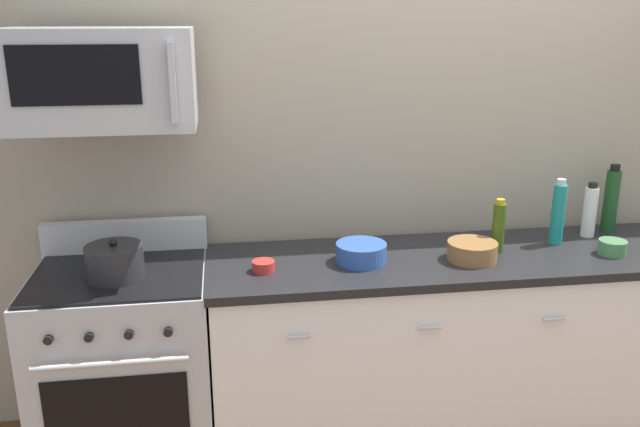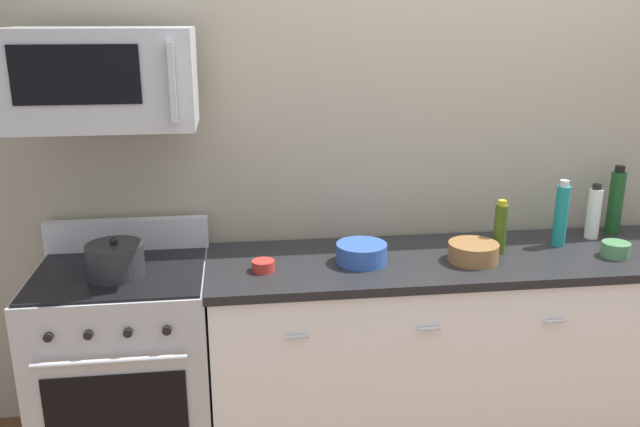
{
  "view_description": "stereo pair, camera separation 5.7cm",
  "coord_description": "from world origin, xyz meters",
  "px_view_note": "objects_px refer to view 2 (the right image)",
  "views": [
    {
      "loc": [
        -1.12,
        -2.76,
        2.01
      ],
      "look_at": [
        -0.71,
        -0.05,
        1.17
      ],
      "focal_mm": 36.98,
      "sensor_mm": 36.0,
      "label": 1
    },
    {
      "loc": [
        -1.06,
        -2.77,
        2.01
      ],
      "look_at": [
        -0.71,
        -0.05,
        1.17
      ],
      "focal_mm": 36.98,
      "sensor_mm": 36.0,
      "label": 2
    }
  ],
  "objects_px": {
    "stockpot": "(115,260)",
    "bowl_green_glaze": "(616,249)",
    "microwave": "(103,78)",
    "bowl_red_small": "(263,265)",
    "bowl_wooden_salad": "(473,251)",
    "bottle_olive_oil": "(500,228)",
    "bottle_wine_green": "(616,201)",
    "bowl_blue_mixing": "(361,253)",
    "bottle_vinegar_white": "(594,213)",
    "bottle_sparkling_teal": "(561,215)",
    "range_oven": "(128,363)"
  },
  "relations": [
    {
      "from": "bowl_blue_mixing",
      "to": "bowl_wooden_salad",
      "type": "relative_size",
      "value": 1.01
    },
    {
      "from": "bottle_olive_oil",
      "to": "microwave",
      "type": "bearing_deg",
      "value": 179.11
    },
    {
      "from": "range_oven",
      "to": "microwave",
      "type": "bearing_deg",
      "value": 89.71
    },
    {
      "from": "bowl_red_small",
      "to": "microwave",
      "type": "bearing_deg",
      "value": 169.55
    },
    {
      "from": "bowl_blue_mixing",
      "to": "bottle_vinegar_white",
      "type": "bearing_deg",
      "value": 8.97
    },
    {
      "from": "bottle_sparkling_teal",
      "to": "stockpot",
      "type": "bearing_deg",
      "value": -176.26
    },
    {
      "from": "bowl_blue_mixing",
      "to": "bowl_green_glaze",
      "type": "bearing_deg",
      "value": -3.61
    },
    {
      "from": "bowl_blue_mixing",
      "to": "stockpot",
      "type": "relative_size",
      "value": 0.95
    },
    {
      "from": "bottle_vinegar_white",
      "to": "bowl_blue_mixing",
      "type": "bearing_deg",
      "value": -171.03
    },
    {
      "from": "bowl_green_glaze",
      "to": "stockpot",
      "type": "bearing_deg",
      "value": 178.79
    },
    {
      "from": "bottle_wine_green",
      "to": "stockpot",
      "type": "distance_m",
      "value": 2.45
    },
    {
      "from": "bowl_red_small",
      "to": "bowl_green_glaze",
      "type": "distance_m",
      "value": 1.63
    },
    {
      "from": "bowl_blue_mixing",
      "to": "bowl_green_glaze",
      "type": "relative_size",
      "value": 1.81
    },
    {
      "from": "range_oven",
      "to": "stockpot",
      "type": "xyz_separation_m",
      "value": [
        0.0,
        -0.05,
        0.53
      ]
    },
    {
      "from": "bowl_wooden_salad",
      "to": "bottle_wine_green",
      "type": "bearing_deg",
      "value": 19.29
    },
    {
      "from": "bottle_wine_green",
      "to": "stockpot",
      "type": "relative_size",
      "value": 1.45
    },
    {
      "from": "range_oven",
      "to": "bowl_blue_mixing",
      "type": "distance_m",
      "value": 1.18
    },
    {
      "from": "bottle_sparkling_teal",
      "to": "stockpot",
      "type": "relative_size",
      "value": 1.34
    },
    {
      "from": "range_oven",
      "to": "bowl_blue_mixing",
      "type": "xyz_separation_m",
      "value": [
        1.07,
        -0.03,
        0.5
      ]
    },
    {
      "from": "bottle_vinegar_white",
      "to": "bowl_green_glaze",
      "type": "height_order",
      "value": "bottle_vinegar_white"
    },
    {
      "from": "bowl_wooden_salad",
      "to": "bottle_olive_oil",
      "type": "bearing_deg",
      "value": 29.54
    },
    {
      "from": "bottle_wine_green",
      "to": "bowl_red_small",
      "type": "relative_size",
      "value": 3.5
    },
    {
      "from": "microwave",
      "to": "bowl_green_glaze",
      "type": "relative_size",
      "value": 5.84
    },
    {
      "from": "bottle_vinegar_white",
      "to": "bowl_green_glaze",
      "type": "xyz_separation_m",
      "value": [
        -0.03,
        -0.27,
        -0.1
      ]
    },
    {
      "from": "stockpot",
      "to": "bowl_green_glaze",
      "type": "bearing_deg",
      "value": -1.21
    },
    {
      "from": "bottle_vinegar_white",
      "to": "bottle_sparkling_teal",
      "type": "height_order",
      "value": "bottle_sparkling_teal"
    },
    {
      "from": "bowl_green_glaze",
      "to": "bowl_blue_mixing",
      "type": "bearing_deg",
      "value": 176.39
    },
    {
      "from": "bowl_wooden_salad",
      "to": "bottle_vinegar_white",
      "type": "bearing_deg",
      "value": 18.63
    },
    {
      "from": "stockpot",
      "to": "microwave",
      "type": "bearing_deg",
      "value": 89.87
    },
    {
      "from": "bottle_olive_oil",
      "to": "bowl_red_small",
      "type": "xyz_separation_m",
      "value": [
        -1.11,
        -0.09,
        -0.1
      ]
    },
    {
      "from": "bowl_red_small",
      "to": "stockpot",
      "type": "distance_m",
      "value": 0.63
    },
    {
      "from": "bowl_red_small",
      "to": "range_oven",
      "type": "bearing_deg",
      "value": 173.55
    },
    {
      "from": "microwave",
      "to": "bottle_vinegar_white",
      "type": "xyz_separation_m",
      "value": [
        2.29,
        0.12,
        -0.7
      ]
    },
    {
      "from": "bottle_olive_oil",
      "to": "bottle_sparkling_teal",
      "type": "height_order",
      "value": "bottle_sparkling_teal"
    },
    {
      "from": "bottle_olive_oil",
      "to": "bowl_green_glaze",
      "type": "distance_m",
      "value": 0.54
    },
    {
      "from": "bottle_olive_oil",
      "to": "bowl_red_small",
      "type": "distance_m",
      "value": 1.12
    },
    {
      "from": "bottle_wine_green",
      "to": "stockpot",
      "type": "height_order",
      "value": "bottle_wine_green"
    },
    {
      "from": "bowl_wooden_salad",
      "to": "bottle_sparkling_teal",
      "type": "bearing_deg",
      "value": 17.56
    },
    {
      "from": "bottle_wine_green",
      "to": "bowl_blue_mixing",
      "type": "xyz_separation_m",
      "value": [
        -1.36,
        -0.25,
        -0.12
      ]
    },
    {
      "from": "bowl_red_small",
      "to": "bowl_blue_mixing",
      "type": "bearing_deg",
      "value": 5.74
    },
    {
      "from": "bottle_olive_oil",
      "to": "bowl_wooden_salad",
      "type": "bearing_deg",
      "value": -150.46
    },
    {
      "from": "bowl_blue_mixing",
      "to": "bowl_red_small",
      "type": "bearing_deg",
      "value": -174.26
    },
    {
      "from": "bowl_red_small",
      "to": "bowl_green_glaze",
      "type": "bearing_deg",
      "value": -1.05
    },
    {
      "from": "microwave",
      "to": "bowl_red_small",
      "type": "relative_size",
      "value": 7.41
    },
    {
      "from": "bottle_olive_oil",
      "to": "bowl_green_glaze",
      "type": "xyz_separation_m",
      "value": [
        0.52,
        -0.12,
        -0.09
      ]
    },
    {
      "from": "bowl_red_small",
      "to": "bowl_green_glaze",
      "type": "height_order",
      "value": "bowl_green_glaze"
    },
    {
      "from": "microwave",
      "to": "bottle_olive_oil",
      "type": "distance_m",
      "value": 1.88
    },
    {
      "from": "bottle_wine_green",
      "to": "microwave",
      "type": "bearing_deg",
      "value": -175.75
    },
    {
      "from": "bottle_olive_oil",
      "to": "bottle_wine_green",
      "type": "bearing_deg",
      "value": 16.71
    },
    {
      "from": "bottle_vinegar_white",
      "to": "bowl_wooden_salad",
      "type": "xyz_separation_m",
      "value": [
        -0.7,
        -0.24,
        -0.09
      ]
    }
  ]
}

